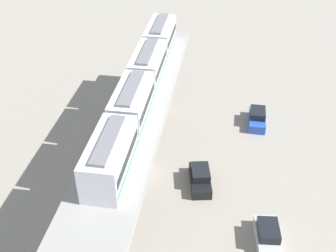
{
  "coord_description": "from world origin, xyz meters",
  "views": [
    {
      "loc": [
        7.46,
        -29.8,
        27.49
      ],
      "look_at": [
        2.5,
        2.15,
        4.3
      ],
      "focal_mm": 44.53,
      "sensor_mm": 36.0,
      "label": 1
    }
  ],
  "objects_px": {
    "train": "(141,84)",
    "parked_car_black": "(200,178)",
    "parked_car_blue": "(257,118)",
    "parked_car_silver": "(267,237)"
  },
  "relations": [
    {
      "from": "parked_car_black",
      "to": "parked_car_silver",
      "type": "bearing_deg",
      "value": -56.38
    },
    {
      "from": "train",
      "to": "parked_car_blue",
      "type": "xyz_separation_m",
      "value": [
        11.5,
        7.97,
        -7.97
      ]
    },
    {
      "from": "train",
      "to": "parked_car_silver",
      "type": "relative_size",
      "value": 6.31
    },
    {
      "from": "train",
      "to": "parked_car_blue",
      "type": "distance_m",
      "value": 16.1
    },
    {
      "from": "train",
      "to": "parked_car_black",
      "type": "distance_m",
      "value": 10.4
    },
    {
      "from": "parked_car_blue",
      "to": "parked_car_silver",
      "type": "bearing_deg",
      "value": -87.67
    },
    {
      "from": "train",
      "to": "parked_car_black",
      "type": "bearing_deg",
      "value": -26.05
    },
    {
      "from": "parked_car_silver",
      "to": "parked_car_blue",
      "type": "bearing_deg",
      "value": 86.3
    },
    {
      "from": "train",
      "to": "parked_car_silver",
      "type": "bearing_deg",
      "value": -36.74
    },
    {
      "from": "parked_car_blue",
      "to": "parked_car_silver",
      "type": "distance_m",
      "value": 16.94
    }
  ]
}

